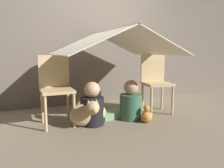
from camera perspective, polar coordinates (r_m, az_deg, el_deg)
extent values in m
plane|color=gray|center=(3.01, 1.30, -9.81)|extent=(8.80, 8.80, 0.00)
cube|color=#6B6056|center=(4.01, -5.94, 12.79)|extent=(7.00, 0.05, 2.50)
cylinder|color=#D1B27F|center=(2.72, -16.97, -7.43)|extent=(0.04, 0.04, 0.44)
cylinder|color=#D1B27F|center=(2.78, -9.88, -6.85)|extent=(0.04, 0.04, 0.44)
cylinder|color=#D1B27F|center=(3.05, -17.75, -5.75)|extent=(0.04, 0.04, 0.44)
cylinder|color=#D1B27F|center=(3.10, -11.41, -5.27)|extent=(0.04, 0.04, 0.44)
cube|color=#D1B27F|center=(2.86, -14.17, -1.71)|extent=(0.40, 0.40, 0.04)
cube|color=#D1B27F|center=(3.01, -14.92, 3.24)|extent=(0.40, 0.04, 0.43)
cylinder|color=#D1B27F|center=(3.24, 10.23, -4.63)|extent=(0.04, 0.04, 0.44)
cylinder|color=#D1B27F|center=(3.40, 15.52, -4.21)|extent=(0.04, 0.04, 0.44)
cylinder|color=#D1B27F|center=(3.55, 7.95, -3.43)|extent=(0.04, 0.04, 0.44)
cylinder|color=#D1B27F|center=(3.69, 12.90, -3.11)|extent=(0.04, 0.04, 0.44)
cube|color=#D1B27F|center=(3.43, 11.77, 0.03)|extent=(0.46, 0.46, 0.04)
cube|color=#D1B27F|center=(3.57, 10.59, 4.16)|extent=(0.40, 0.09, 0.43)
cube|color=silver|center=(2.90, -7.05, 10.85)|extent=(0.76, 1.47, 0.35)
cube|color=silver|center=(3.19, 6.40, 10.63)|extent=(0.76, 1.47, 0.35)
cube|color=silver|center=(3.03, 0.00, 13.98)|extent=(0.04, 1.47, 0.01)
cylinder|color=black|center=(2.87, -5.18, -7.04)|extent=(0.31, 0.31, 0.36)
sphere|color=#D6A884|center=(2.81, -5.25, -1.47)|extent=(0.20, 0.20, 0.20)
cylinder|color=#38664C|center=(3.10, 4.94, -5.94)|extent=(0.31, 0.31, 0.35)
sphere|color=tan|center=(3.04, 5.00, -0.87)|extent=(0.20, 0.20, 0.20)
ellipsoid|color=tan|center=(2.82, -6.22, -7.82)|extent=(0.48, 0.20, 0.31)
sphere|color=tan|center=(2.62, -5.11, -6.20)|extent=(0.17, 0.17, 0.17)
ellipsoid|color=tan|center=(2.56, -4.58, -6.96)|extent=(0.07, 0.08, 0.06)
cone|color=tan|center=(2.59, -6.20, -4.86)|extent=(0.06, 0.06, 0.08)
cone|color=tan|center=(2.62, -4.08, -4.68)|extent=(0.06, 0.06, 0.08)
cube|color=#7FB27F|center=(3.18, 0.05, -7.88)|extent=(0.32, 0.26, 0.10)
sphere|color=#D88C3F|center=(3.00, 9.00, -8.49)|extent=(0.15, 0.15, 0.15)
sphere|color=#D88C3F|center=(2.97, 9.05, -6.33)|extent=(0.09, 0.09, 0.09)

